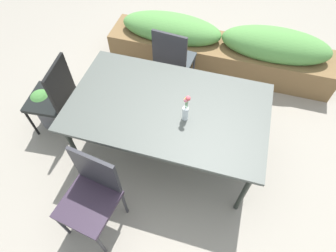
% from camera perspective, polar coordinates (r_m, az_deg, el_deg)
% --- Properties ---
extents(ground_plane, '(12.00, 12.00, 0.00)m').
position_cam_1_polar(ground_plane, '(3.20, 1.41, -5.11)').
color(ground_plane, gray).
extents(dining_table, '(1.84, 1.09, 0.77)m').
position_cam_1_polar(dining_table, '(2.63, 0.00, 3.49)').
color(dining_table, '#4C514C').
rests_on(dining_table, ground).
extents(chair_end_left, '(0.49, 0.49, 0.94)m').
position_cam_1_polar(chair_end_left, '(3.24, -22.07, 5.90)').
color(chair_end_left, black).
rests_on(chair_end_left, ground).
extents(chair_near_left, '(0.50, 0.50, 0.93)m').
position_cam_1_polar(chair_near_left, '(2.48, -15.24, -12.94)').
color(chair_near_left, '#332637').
rests_on(chair_near_left, ground).
extents(chair_far_side, '(0.46, 0.46, 0.96)m').
position_cam_1_polar(chair_far_side, '(3.40, 0.99, 13.46)').
color(chair_far_side, '#32393D').
rests_on(chair_far_side, ground).
extents(flower_vase, '(0.06, 0.06, 0.28)m').
position_cam_1_polar(flower_vase, '(2.39, 3.63, 3.58)').
color(flower_vase, silver).
rests_on(flower_vase, dining_table).
extents(planter_box, '(2.99, 0.56, 0.72)m').
position_cam_1_polar(planter_box, '(3.95, 10.66, 15.36)').
color(planter_box, brown).
rests_on(planter_box, ground).
extents(potted_plant, '(0.27, 0.27, 0.50)m').
position_cam_1_polar(potted_plant, '(3.53, -23.58, 3.48)').
color(potted_plant, slate).
rests_on(potted_plant, ground).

